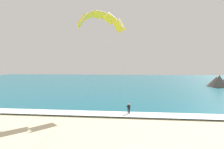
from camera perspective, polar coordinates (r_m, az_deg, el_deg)
sea at (r=85.76m, az=7.80°, el=-2.01°), size 200.00×120.00×0.20m
surf_foam at (r=27.36m, az=10.56°, el=-11.63°), size 200.00×2.90×0.04m
surfboard at (r=27.74m, az=4.98°, el=-11.82°), size 0.90×1.47×0.09m
kitesurfer at (r=27.54m, az=4.97°, el=-9.97°), size 0.64×0.63×1.69m
kite_primary at (r=34.21m, az=-3.40°, el=16.04°), size 8.51×8.50×15.07m
headland_right at (r=71.48m, az=29.28°, el=-1.80°), size 9.32×8.36×4.06m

